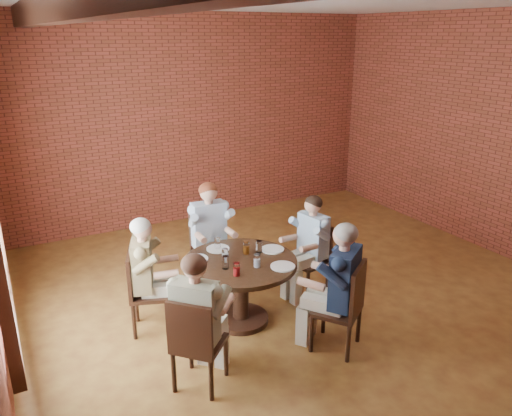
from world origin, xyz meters
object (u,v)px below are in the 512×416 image
diner_a (309,247)px  diner_c (149,276)px  chair_b (209,245)px  smartphone (283,264)px  diner_d (199,321)px  diner_b (211,236)px  chair_e (346,304)px  dining_table (240,279)px  diner_e (338,288)px  chair_d (195,341)px  chair_a (314,256)px  chair_c (142,288)px

diner_a → diner_c: size_ratio=0.98×
diner_a → chair_b: 1.30m
chair_b → smartphone: 1.40m
diner_a → diner_d: diner_d is taller
smartphone → diner_b: bearing=81.6°
diner_b → chair_e: (0.62, -1.93, -0.16)m
dining_table → diner_e: size_ratio=0.91×
chair_d → diner_e: diner_e is taller
diner_b → chair_d: 2.03m
dining_table → chair_a: (1.10, 0.18, -0.04)m
chair_b → diner_e: size_ratio=0.69×
diner_a → chair_c: 2.03m
chair_a → chair_c: (-2.09, 0.17, 0.01)m
chair_a → diner_e: size_ratio=0.66×
chair_c → diner_c: bearing=-90.0°
chair_a → chair_d: size_ratio=0.97×
diner_e → smartphone: 0.66m
diner_a → diner_e: (-0.38, -1.06, 0.05)m
diner_b → diner_d: diner_b is taller
diner_a → diner_b: bearing=-139.4°
diner_a → chair_e: (-0.33, -1.14, -0.12)m
dining_table → chair_e: chair_e is taller
diner_a → chair_e: 1.19m
chair_b → chair_e: 2.11m
diner_d → diner_e: 1.44m
smartphone → chair_a: bearing=12.3°
chair_d → diner_b: bearing=-71.3°
chair_c → chair_e: (1.69, -1.32, 0.02)m
diner_e → diner_c: bearing=-73.6°
chair_a → diner_c: diner_c is taller
chair_e → chair_c: bearing=-73.6°
dining_table → chair_c: size_ratio=1.36×
diner_c → diner_e: (1.56, -1.22, 0.04)m
chair_b → diner_d: 2.03m
chair_a → chair_c: bearing=-104.2°
diner_c → diner_d: (0.12, -1.10, 0.02)m
smartphone → chair_e: bearing=-84.0°
diner_c → chair_d: (0.06, -1.16, -0.14)m
chair_a → diner_d: (-1.90, -0.95, 0.17)m
dining_table → diner_a: 1.04m
chair_c → chair_e: chair_e is taller
chair_e → diner_d: bearing=-43.0°
diner_d → diner_e: bearing=-138.8°
diner_d → diner_e: (1.44, -0.12, 0.02)m
diner_b → diner_d: size_ratio=1.02×
chair_b → chair_e: size_ratio=0.99×
chair_e → smartphone: size_ratio=6.44×
chair_a → chair_e: size_ratio=0.94×
dining_table → chair_c: chair_c is taller
diner_a → chair_e: size_ratio=1.33×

